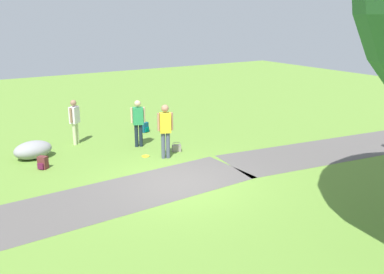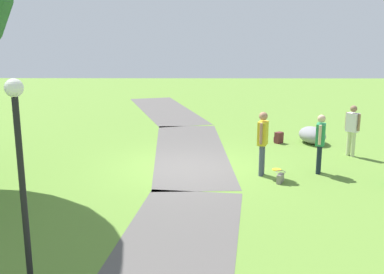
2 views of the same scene
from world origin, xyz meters
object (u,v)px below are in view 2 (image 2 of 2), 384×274
(woman_with_handbag, at_px, (263,138))
(handbag_on_grass, at_px, (280,178))
(passerby_on_path, at_px, (320,140))
(man_near_boulder, at_px, (352,127))
(backpack_by_boulder, at_px, (279,138))
(lawn_boulder, at_px, (312,135))
(lamp_post, at_px, (20,163))
(frisbee_on_grass, at_px, (277,169))

(woman_with_handbag, xyz_separation_m, handbag_on_grass, (-0.66, -0.42, -0.93))
(passerby_on_path, bearing_deg, man_near_boulder, -39.18)
(handbag_on_grass, height_order, backpack_by_boulder, backpack_by_boulder)
(man_near_boulder, relative_size, backpack_by_boulder, 4.15)
(man_near_boulder, bearing_deg, lawn_boulder, 25.92)
(handbag_on_grass, bearing_deg, lamp_post, 136.72)
(man_near_boulder, height_order, frisbee_on_grass, man_near_boulder)
(backpack_by_boulder, bearing_deg, man_near_boulder, -129.79)
(lamp_post, bearing_deg, backpack_by_boulder, -30.38)
(lamp_post, xyz_separation_m, handbag_on_grass, (5.26, -4.96, -1.96))
(lamp_post, height_order, man_near_boulder, lamp_post)
(woman_with_handbag, height_order, backpack_by_boulder, woman_with_handbag)
(lamp_post, relative_size, passerby_on_path, 1.99)
(man_near_boulder, xyz_separation_m, passerby_on_path, (-1.84, 1.50, 0.03))
(woman_with_handbag, xyz_separation_m, man_near_boulder, (2.04, -3.16, -0.11))
(woman_with_handbag, relative_size, backpack_by_boulder, 4.55)
(handbag_on_grass, height_order, frisbee_on_grass, handbag_on_grass)
(lamp_post, distance_m, passerby_on_path, 8.78)
(passerby_on_path, height_order, frisbee_on_grass, passerby_on_path)
(handbag_on_grass, relative_size, backpack_by_boulder, 0.91)
(woman_with_handbag, bearing_deg, lawn_boulder, -31.76)
(lawn_boulder, height_order, handbag_on_grass, lawn_boulder)
(lawn_boulder, distance_m, woman_with_handbag, 4.48)
(passerby_on_path, xyz_separation_m, frisbee_on_grass, (0.30, 1.14, -0.98))
(frisbee_on_grass, bearing_deg, passerby_on_path, -104.58)
(lamp_post, bearing_deg, handbag_on_grass, -43.28)
(handbag_on_grass, bearing_deg, passerby_on_path, -55.35)
(lamp_post, distance_m, woman_with_handbag, 7.53)
(woman_with_handbag, height_order, man_near_boulder, woman_with_handbag)
(passerby_on_path, xyz_separation_m, backpack_by_boulder, (3.53, 0.54, -0.80))
(handbag_on_grass, distance_m, backpack_by_boulder, 4.45)
(lamp_post, relative_size, handbag_on_grass, 9.33)
(lawn_boulder, distance_m, backpack_by_boulder, 1.21)
(lawn_boulder, height_order, passerby_on_path, passerby_on_path)
(lamp_post, xyz_separation_m, passerby_on_path, (6.12, -6.20, -1.12))
(lamp_post, relative_size, woman_with_handbag, 1.87)
(woman_with_handbag, xyz_separation_m, backpack_by_boulder, (3.73, -1.12, -0.88))
(woman_with_handbag, relative_size, handbag_on_grass, 5.00)
(frisbee_on_grass, bearing_deg, lawn_boulder, -28.99)
(woman_with_handbag, bearing_deg, passerby_on_path, -83.05)
(passerby_on_path, distance_m, handbag_on_grass, 1.73)
(lamp_post, xyz_separation_m, backpack_by_boulder, (9.65, -5.66, -1.91))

